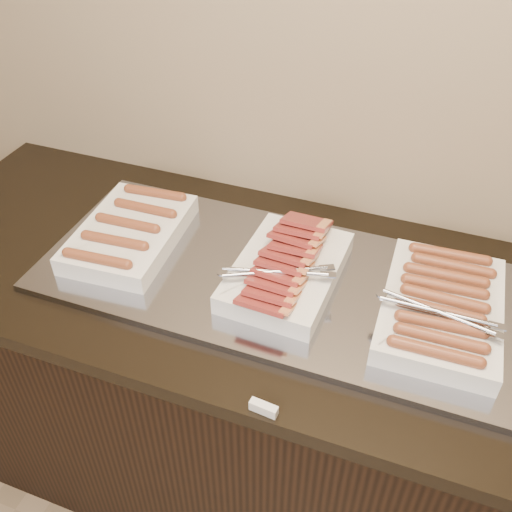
# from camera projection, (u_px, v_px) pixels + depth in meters

# --- Properties ---
(counter) EXTENTS (2.06, 0.76, 0.90)m
(counter) POSITION_uv_depth(u_px,v_px,m) (274.00, 395.00, 1.68)
(counter) COLOR black
(counter) RESTS_ON ground
(warming_tray) EXTENTS (1.20, 0.50, 0.02)m
(warming_tray) POSITION_uv_depth(u_px,v_px,m) (285.00, 282.00, 1.38)
(warming_tray) COLOR gray
(warming_tray) RESTS_ON counter
(dish_left) EXTENTS (0.26, 0.37, 0.07)m
(dish_left) POSITION_uv_depth(u_px,v_px,m) (130.00, 232.00, 1.47)
(dish_left) COLOR silver
(dish_left) RESTS_ON warming_tray
(dish_center) EXTENTS (0.27, 0.37, 0.10)m
(dish_center) POSITION_uv_depth(u_px,v_px,m) (286.00, 269.00, 1.35)
(dish_center) COLOR silver
(dish_center) RESTS_ON warming_tray
(dish_right) EXTENTS (0.27, 0.39, 0.08)m
(dish_right) POSITION_uv_depth(u_px,v_px,m) (441.00, 307.00, 1.25)
(dish_right) COLOR silver
(dish_right) RESTS_ON warming_tray
(label_holder) EXTENTS (0.06, 0.02, 0.02)m
(label_holder) POSITION_uv_depth(u_px,v_px,m) (264.00, 408.00, 1.10)
(label_holder) COLOR silver
(label_holder) RESTS_ON counter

